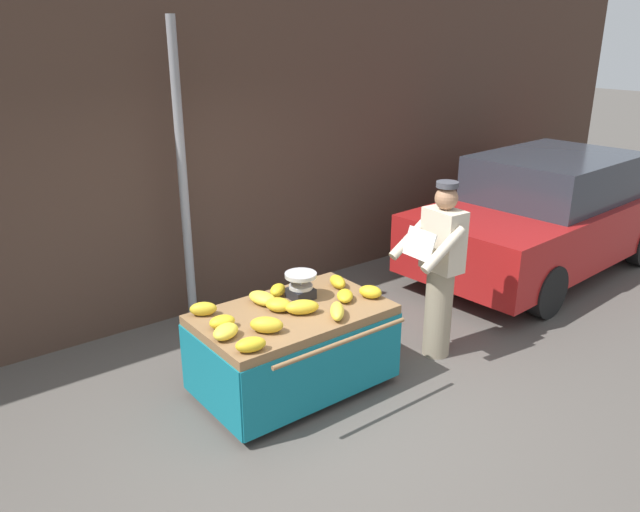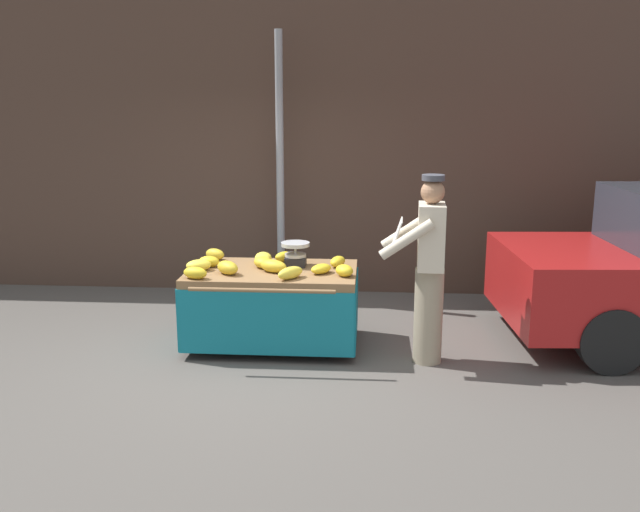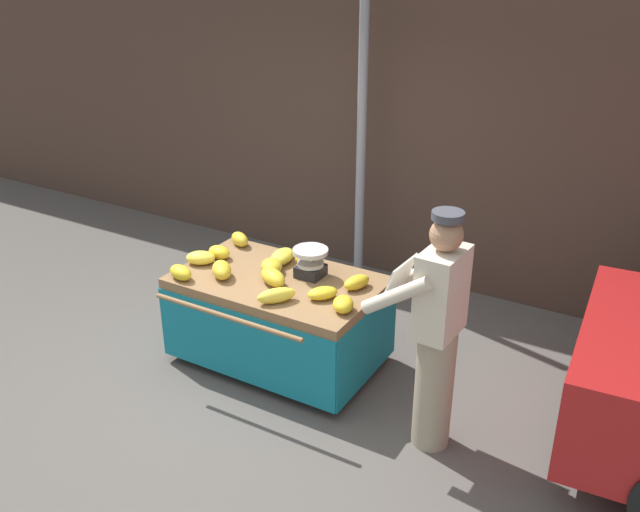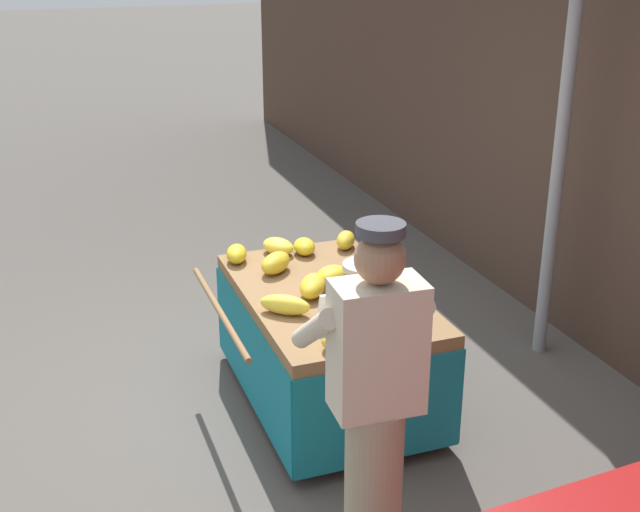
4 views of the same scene
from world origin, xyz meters
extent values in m
plane|color=#514C47|center=(0.00, 0.00, 0.00)|extent=(60.00, 60.00, 0.00)
cube|color=#473328|center=(0.00, 2.61, 1.84)|extent=(16.00, 0.24, 3.69)
cylinder|color=gray|center=(0.03, 2.17, 1.56)|extent=(0.09, 0.09, 3.12)
cube|color=olive|center=(0.16, 0.51, 0.72)|extent=(1.61, 0.97, 0.08)
cylinder|color=black|center=(-0.56, 0.51, 0.34)|extent=(0.05, 0.69, 0.69)
cylinder|color=#B7B7BC|center=(-0.59, 0.51, 0.34)|extent=(0.01, 0.12, 0.12)
cylinder|color=black|center=(0.88, 0.51, 0.34)|extent=(0.05, 0.69, 0.69)
cylinder|color=#B7B7BC|center=(0.91, 0.51, 0.34)|extent=(0.01, 0.12, 0.12)
cylinder|color=#4C4742|center=(0.16, 0.92, 0.34)|extent=(0.05, 0.05, 0.68)
cube|color=#147284|center=(0.16, 0.03, 0.38)|extent=(1.61, 0.02, 0.60)
cube|color=#147284|center=(0.16, 1.00, 0.38)|extent=(1.61, 0.02, 0.60)
cube|color=#147284|center=(-0.64, 0.51, 0.38)|extent=(0.02, 0.97, 0.60)
cube|color=#147284|center=(0.96, 0.51, 0.38)|extent=(0.02, 0.97, 0.60)
cylinder|color=olive|center=(0.16, -0.15, 0.74)|extent=(1.28, 0.04, 0.04)
cube|color=black|center=(0.37, 0.67, 0.81)|extent=(0.20, 0.20, 0.09)
cylinder|color=#B7B7BC|center=(0.37, 0.67, 0.91)|extent=(0.02, 0.02, 0.11)
cylinder|color=#B7B7BC|center=(0.37, 0.67, 0.98)|extent=(0.28, 0.28, 0.03)
cylinder|color=#B7B7BC|center=(0.37, 0.67, 0.87)|extent=(0.21, 0.21, 0.03)
ellipsoid|color=gold|center=(-0.23, 0.31, 0.82)|extent=(0.29, 0.29, 0.13)
ellipsoid|color=gold|center=(0.06, 0.58, 0.82)|extent=(0.27, 0.28, 0.11)
ellipsoid|color=gold|center=(-0.49, 0.12, 0.82)|extent=(0.26, 0.19, 0.11)
ellipsoid|color=gold|center=(0.86, 0.31, 0.81)|extent=(0.23, 0.25, 0.11)
ellipsoid|color=yellow|center=(0.37, 0.18, 0.82)|extent=(0.27, 0.30, 0.11)
ellipsoid|color=gold|center=(0.64, 0.40, 0.81)|extent=(0.25, 0.27, 0.09)
ellipsoid|color=gold|center=(0.78, 0.67, 0.81)|extent=(0.19, 0.26, 0.10)
ellipsoid|color=gold|center=(0.24, 0.84, 0.81)|extent=(0.24, 0.22, 0.10)
ellipsoid|color=gold|center=(-0.47, 0.58, 0.81)|extent=(0.23, 0.18, 0.11)
ellipsoid|color=gold|center=(0.19, 0.41, 0.82)|extent=(0.32, 0.26, 0.12)
ellipsoid|color=yellow|center=(-0.53, 0.42, 0.81)|extent=(0.29, 0.25, 0.11)
ellipsoid|color=yellow|center=(0.03, 0.78, 0.81)|extent=(0.21, 0.32, 0.11)
ellipsoid|color=gold|center=(-0.48, 0.88, 0.82)|extent=(0.25, 0.22, 0.12)
cylinder|color=gray|center=(1.63, 0.18, 0.44)|extent=(0.26, 0.26, 0.88)
cube|color=beige|center=(1.63, 0.18, 1.17)|extent=(0.25, 0.39, 0.58)
sphere|color=#9E7051|center=(1.63, 0.18, 1.56)|extent=(0.21, 0.21, 0.21)
cylinder|color=#3F3F47|center=(1.63, 0.18, 1.69)|extent=(0.20, 0.20, 0.05)
cylinder|color=beige|center=(1.40, -0.01, 1.18)|extent=(0.48, 0.11, 0.37)
cylinder|color=beige|center=(1.43, 0.40, 1.18)|extent=(0.48, 0.11, 0.37)
cube|color=silver|center=(1.33, 0.20, 1.19)|extent=(0.11, 0.34, 0.25)
camera|label=1|loc=(-2.56, -3.40, 2.99)|focal=34.93mm
camera|label=2|loc=(1.08, -5.87, 2.36)|focal=38.91mm
camera|label=3|loc=(2.91, -3.54, 3.21)|focal=38.98mm
camera|label=4|loc=(4.39, -1.08, 2.77)|focal=46.19mm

